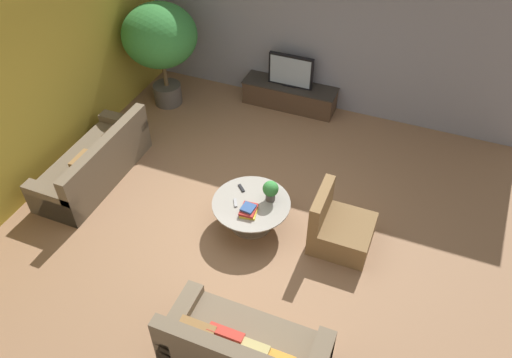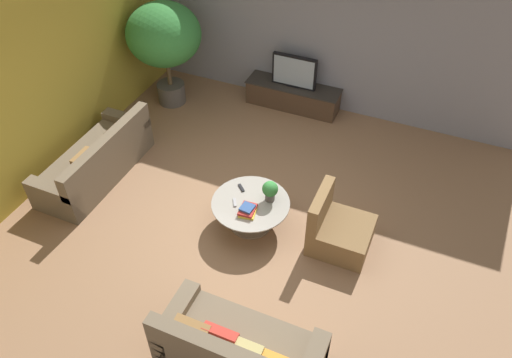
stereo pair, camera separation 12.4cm
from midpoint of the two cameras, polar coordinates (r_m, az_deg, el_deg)
name	(u,v)px [view 1 (the left image)]	position (r m, az deg, el deg)	size (l,w,h in m)	color
ground_plane	(245,215)	(7.39, -1.71, -4.17)	(24.00, 24.00, 0.00)	#8C6647
back_wall_stone	(318,27)	(9.02, 6.66, 16.83)	(7.40, 0.12, 3.00)	gray
side_wall_left	(47,77)	(8.18, -23.21, 10.70)	(0.12, 7.40, 3.00)	gold
media_console	(290,95)	(9.46, 3.47, 9.54)	(1.75, 0.50, 0.45)	#473323
television	(291,71)	(9.19, 3.60, 12.21)	(0.82, 0.13, 0.60)	black
coffee_table	(251,209)	(7.05, -1.04, -3.45)	(1.10, 1.10, 0.44)	#756656
couch_by_wall	(95,164)	(8.20, -18.37, 1.61)	(0.84, 2.06, 0.84)	brown
couch_near_entry	(243,352)	(5.78, -2.09, -19.11)	(1.80, 0.84, 0.84)	brown
armchair_wicker	(339,229)	(6.92, 8.92, -5.66)	(0.80, 0.76, 0.86)	brown
potted_palm_tall	(160,39)	(9.17, -11.30, 15.47)	(1.31, 1.31, 1.93)	#514C47
potted_plant_tabletop	(271,190)	(6.87, 1.16, -1.26)	(0.22, 0.22, 0.32)	#514C47
book_stack	(249,210)	(6.79, -1.38, -3.57)	(0.25, 0.29, 0.10)	gold
remote_black	(241,188)	(7.16, -2.17, -1.04)	(0.04, 0.16, 0.02)	black
remote_silver	(235,203)	(6.95, -2.88, -2.73)	(0.04, 0.16, 0.02)	gray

